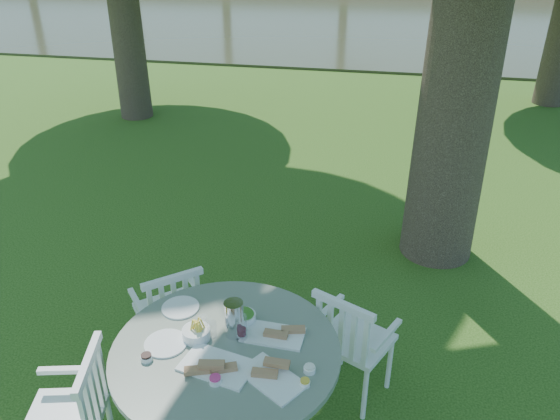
{
  "coord_description": "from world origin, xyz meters",
  "views": [
    {
      "loc": [
        0.88,
        -4.01,
        3.11
      ],
      "look_at": [
        0.0,
        0.2,
        0.85
      ],
      "focal_mm": 35.0,
      "sensor_mm": 36.0,
      "label": 1
    }
  ],
  "objects": [
    {
      "name": "table",
      "position": [
        0.04,
        -1.6,
        0.67
      ],
      "size": [
        1.4,
        1.4,
        0.83
      ],
      "color": "black",
      "rests_on": "ground"
    },
    {
      "name": "chair_ne",
      "position": [
        0.75,
        -1.03,
        0.55
      ],
      "size": [
        0.61,
        0.6,
        0.93
      ],
      "rotation": [
        0.0,
        0.0,
        -3.58
      ],
      "color": "white",
      "rests_on": "ground"
    },
    {
      "name": "chair_nw",
      "position": [
        -0.59,
        -0.96,
        0.53
      ],
      "size": [
        0.62,
        0.62,
        0.9
      ],
      "rotation": [
        0.0,
        0.0,
        -2.42
      ],
      "color": "white",
      "rests_on": "ground"
    },
    {
      "name": "chair_sw",
      "position": [
        -0.75,
        -2.02,
        0.57
      ],
      "size": [
        0.56,
        0.58,
        0.96
      ],
      "rotation": [
        0.0,
        0.0,
        -1.32
      ],
      "color": "white",
      "rests_on": "ground"
    },
    {
      "name": "river",
      "position": [
        0.0,
        23.0,
        0.0
      ],
      "size": [
        100.0,
        28.0,
        0.12
      ],
      "primitive_type": "cube",
      "color": "#2F321D",
      "rests_on": "ground"
    },
    {
      "name": "tableware",
      "position": [
        0.03,
        -1.53,
        0.88
      ],
      "size": [
        1.1,
        0.82,
        0.24
      ],
      "color": "white",
      "rests_on": "table"
    },
    {
      "name": "ground",
      "position": [
        0.0,
        0.0,
        0.0
      ],
      "size": [
        140.0,
        140.0,
        0.0
      ],
      "primitive_type": "plane",
      "color": "#1B3D0C",
      "rests_on": "ground"
    }
  ]
}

